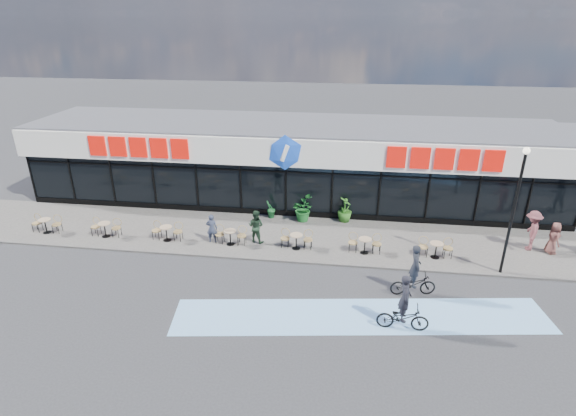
{
  "coord_description": "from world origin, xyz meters",
  "views": [
    {
      "loc": [
        3.12,
        -15.56,
        10.42
      ],
      "look_at": [
        0.58,
        3.5,
        2.08
      ],
      "focal_mm": 28.0,
      "sensor_mm": 36.0,
      "label": 1
    }
  ],
  "objects": [
    {
      "name": "bistro_set_2",
      "position": [
        -5.43,
        3.34,
        0.56
      ],
      "size": [
        1.54,
        0.62,
        0.9
      ],
      "color": "tan",
      "rests_on": "sidewalk"
    },
    {
      "name": "patron_right",
      "position": [
        -1.02,
        3.71,
        0.93
      ],
      "size": [
        0.95,
        0.82,
        1.66
      ],
      "primitive_type": "imported",
      "rotation": [
        0.0,
        0.0,
        2.87
      ],
      "color": "black",
      "rests_on": "sidewalk"
    },
    {
      "name": "pedestrian_a",
      "position": [
        11.97,
        4.65,
        1.08
      ],
      "size": [
        1.0,
        1.4,
        1.96
      ],
      "primitive_type": "imported",
      "rotation": [
        0.0,
        0.0,
        -1.8
      ],
      "color": "brown",
      "rests_on": "sidewalk"
    },
    {
      "name": "cyclist_a",
      "position": [
        5.44,
        -2.04,
        0.74
      ],
      "size": [
        1.85,
        0.68,
        2.22
      ],
      "color": "black",
      "rests_on": "ground"
    },
    {
      "name": "potted_plant_left",
      "position": [
        -0.79,
        6.56,
        0.61
      ],
      "size": [
        0.64,
        0.7,
        1.02
      ],
      "primitive_type": "imported",
      "rotation": [
        0.0,
        0.0,
        4.3
      ],
      "color": "#1B5F29",
      "rests_on": "sidewalk"
    },
    {
      "name": "bistro_set_3",
      "position": [
        -2.21,
        3.34,
        0.56
      ],
      "size": [
        1.54,
        0.62,
        0.9
      ],
      "color": "tan",
      "rests_on": "sidewalk"
    },
    {
      "name": "building",
      "position": [
        -0.0,
        9.93,
        2.34
      ],
      "size": [
        30.6,
        6.57,
        4.75
      ],
      "color": "black",
      "rests_on": "ground"
    },
    {
      "name": "patron_left",
      "position": [
        -3.14,
        3.38,
        0.84
      ],
      "size": [
        0.57,
        0.4,
        1.48
      ],
      "primitive_type": "imported",
      "rotation": [
        0.0,
        0.0,
        3.23
      ],
      "color": "#2D3346",
      "rests_on": "sidewalk"
    },
    {
      "name": "potted_plant_right",
      "position": [
        0.94,
        6.48,
        0.78
      ],
      "size": [
        1.35,
        1.46,
        1.36
      ],
      "primitive_type": "imported",
      "rotation": [
        0.0,
        0.0,
        1.85
      ],
      "color": "#1D6525",
      "rests_on": "sidewalk"
    },
    {
      "name": "bistro_set_4",
      "position": [
        1.01,
        3.34,
        0.56
      ],
      "size": [
        1.54,
        0.62,
        0.9
      ],
      "color": "tan",
      "rests_on": "sidewalk"
    },
    {
      "name": "bistro_set_5",
      "position": [
        4.23,
        3.34,
        0.56
      ],
      "size": [
        1.54,
        0.62,
        0.9
      ],
      "color": "tan",
      "rests_on": "sidewalk"
    },
    {
      "name": "pedestrian_b",
      "position": [
        12.88,
        4.4,
        0.88
      ],
      "size": [
        0.61,
        0.83,
        1.56
      ],
      "primitive_type": "imported",
      "rotation": [
        0.0,
        0.0,
        1.73
      ],
      "color": "brown",
      "rests_on": "sidewalk"
    },
    {
      "name": "cyclist_b",
      "position": [
        6.07,
        0.23,
        0.74
      ],
      "size": [
        1.9,
        0.91,
        2.23
      ],
      "color": "black",
      "rests_on": "ground"
    },
    {
      "name": "bistro_set_1",
      "position": [
        -8.65,
        3.34,
        0.56
      ],
      "size": [
        1.54,
        0.62,
        0.9
      ],
      "color": "tan",
      "rests_on": "sidewalk"
    },
    {
      "name": "bistro_set_6",
      "position": [
        7.45,
        3.34,
        0.56
      ],
      "size": [
        1.54,
        0.62,
        0.9
      ],
      "color": "tan",
      "rests_on": "sidewalk"
    },
    {
      "name": "ground",
      "position": [
        0.0,
        0.0,
        0.0
      ],
      "size": [
        120.0,
        120.0,
        0.0
      ],
      "primitive_type": "plane",
      "color": "#28282B",
      "rests_on": "ground"
    },
    {
      "name": "lamp_post",
      "position": [
        10.06,
        2.3,
        3.39
      ],
      "size": [
        0.28,
        0.28,
        5.59
      ],
      "color": "black",
      "rests_on": "sidewalk"
    },
    {
      "name": "sidewalk",
      "position": [
        0.0,
        4.5,
        0.05
      ],
      "size": [
        44.0,
        5.0,
        0.1
      ],
      "primitive_type": "cube",
      "color": "#5C5952",
      "rests_on": "ground"
    },
    {
      "name": "bike_lane",
      "position": [
        4.0,
        -1.5,
        0.01
      ],
      "size": [
        14.17,
        4.13,
        0.01
      ],
      "primitive_type": "cube",
      "rotation": [
        0.0,
        0.0,
        0.14
      ],
      "color": "#73A7DA",
      "rests_on": "ground"
    },
    {
      "name": "bistro_set_0",
      "position": [
        -11.87,
        3.34,
        0.56
      ],
      "size": [
        1.54,
        0.62,
        0.9
      ],
      "color": "tan",
      "rests_on": "sidewalk"
    },
    {
      "name": "potted_plant_mid",
      "position": [
        3.24,
        6.68,
        0.79
      ],
      "size": [
        0.98,
        0.98,
        1.37
      ],
      "primitive_type": "imported",
      "rotation": [
        0.0,
        0.0,
        1.9
      ],
      "color": "#2C661D",
      "rests_on": "sidewalk"
    }
  ]
}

